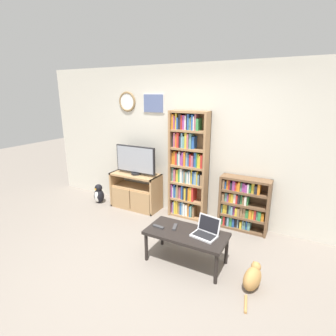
% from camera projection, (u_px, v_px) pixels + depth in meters
% --- Properties ---
extents(ground_plane, '(18.00, 18.00, 0.00)m').
position_uv_depth(ground_plane, '(137.00, 271.00, 3.27)').
color(ground_plane, gray).
extents(wall_back, '(6.43, 0.09, 2.60)m').
position_uv_depth(wall_back, '(196.00, 143.00, 4.46)').
color(wall_back, beige).
rests_on(wall_back, ground_plane).
extents(tv_stand, '(0.94, 0.42, 0.68)m').
position_uv_depth(tv_stand, '(135.00, 191.00, 4.99)').
color(tv_stand, tan).
rests_on(tv_stand, ground_plane).
extents(television, '(0.81, 0.18, 0.54)m').
position_uv_depth(television, '(135.00, 160.00, 4.79)').
color(television, black).
rests_on(television, tv_stand).
extents(bookshelf_tall, '(0.66, 0.24, 1.86)m').
position_uv_depth(bookshelf_tall, '(187.00, 167.00, 4.48)').
color(bookshelf_tall, '#9E754C').
rests_on(bookshelf_tall, ground_plane).
extents(bookshelf_short, '(0.77, 0.24, 0.87)m').
position_uv_depth(bookshelf_short, '(242.00, 204.00, 4.17)').
color(bookshelf_short, brown).
rests_on(bookshelf_short, ground_plane).
extents(coffee_table, '(1.03, 0.51, 0.43)m').
position_uv_depth(coffee_table, '(186.00, 236.00, 3.34)').
color(coffee_table, black).
rests_on(coffee_table, ground_plane).
extents(laptop, '(0.34, 0.30, 0.23)m').
position_uv_depth(laptop, '(206.00, 231.00, 3.25)').
color(laptop, silver).
rests_on(laptop, coffee_table).
extents(remote_near_laptop, '(0.09, 0.17, 0.02)m').
position_uv_depth(remote_near_laptop, '(175.00, 227.00, 3.44)').
color(remote_near_laptop, '#38383A').
rests_on(remote_near_laptop, coffee_table).
extents(remote_far_from_laptop, '(0.16, 0.06, 0.02)m').
position_uv_depth(remote_far_from_laptop, '(158.00, 227.00, 3.45)').
color(remote_far_from_laptop, '#38383A').
rests_on(remote_far_from_laptop, coffee_table).
extents(cat, '(0.23, 0.57, 0.30)m').
position_uv_depth(cat, '(253.00, 278.00, 2.95)').
color(cat, '#B78447').
rests_on(cat, ground_plane).
extents(penguin_figurine, '(0.21, 0.19, 0.39)m').
position_uv_depth(penguin_figurine, '(99.00, 194.00, 5.25)').
color(penguin_figurine, black).
rests_on(penguin_figurine, ground_plane).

